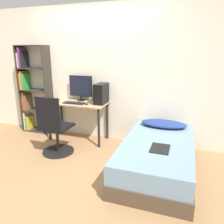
% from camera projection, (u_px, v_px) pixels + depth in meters
% --- Properties ---
extents(ground_plane, '(14.00, 14.00, 0.00)m').
position_uv_depth(ground_plane, '(65.00, 168.00, 3.24)').
color(ground_plane, '#9E754C').
extents(wall_back, '(8.00, 0.05, 2.50)m').
position_uv_depth(wall_back, '(99.00, 74.00, 4.14)').
color(wall_back, silver).
rests_on(wall_back, ground_plane).
extents(desk, '(1.12, 0.53, 0.74)m').
position_uv_depth(desk, '(78.00, 109.00, 4.15)').
color(desk, tan).
rests_on(desk, ground_plane).
extents(bookshelf, '(0.66, 0.28, 1.79)m').
position_uv_depth(bookshelf, '(31.00, 89.00, 4.55)').
color(bookshelf, '#2D2823').
rests_on(bookshelf, ground_plane).
extents(office_chair, '(0.53, 0.53, 1.00)m').
position_uv_depth(office_chair, '(55.00, 132.00, 3.60)').
color(office_chair, black).
rests_on(office_chair, ground_plane).
extents(bed, '(1.00, 1.83, 0.44)m').
position_uv_depth(bed, '(157.00, 156.00, 3.16)').
color(bed, '#4C3D2D').
rests_on(bed, ground_plane).
extents(pillow, '(0.76, 0.36, 0.11)m').
position_uv_depth(pillow, '(164.00, 124.00, 3.68)').
color(pillow, navy).
rests_on(pillow, bed).
extents(magazine, '(0.24, 0.32, 0.01)m').
position_uv_depth(magazine, '(160.00, 148.00, 2.87)').
color(magazine, black).
rests_on(magazine, bed).
extents(monitor, '(0.47, 0.16, 0.48)m').
position_uv_depth(monitor, '(81.00, 87.00, 4.20)').
color(monitor, black).
rests_on(monitor, desk).
extents(keyboard, '(0.41, 0.15, 0.02)m').
position_uv_depth(keyboard, '(74.00, 103.00, 4.02)').
color(keyboard, black).
rests_on(keyboard, desk).
extents(pc_tower, '(0.18, 0.35, 0.37)m').
position_uv_depth(pc_tower, '(101.00, 94.00, 3.99)').
color(pc_tower, black).
rests_on(pc_tower, desk).
extents(mouse, '(0.06, 0.09, 0.02)m').
position_uv_depth(mouse, '(86.00, 104.00, 3.94)').
color(mouse, black).
rests_on(mouse, desk).
extents(phone, '(0.07, 0.14, 0.01)m').
position_uv_depth(phone, '(57.00, 100.00, 4.30)').
color(phone, black).
rests_on(phone, desk).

